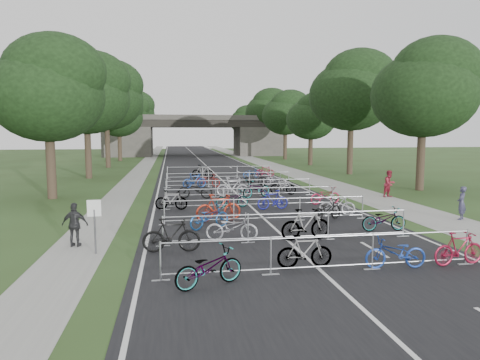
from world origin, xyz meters
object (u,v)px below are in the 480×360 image
object	(u,v)px
park_sign	(94,217)
pedestrian_c	(75,225)
bike_0	(209,268)
overpass_bridge	(195,136)
pedestrian_a	(462,203)
pedestrian_b	(390,184)
bike_2	(396,253)
bike_1	(305,252)

from	to	relation	value
park_sign	pedestrian_c	size ratio (longest dim) A/B	1.16
bike_0	overpass_bridge	bearing A→B (deg)	-26.70
bike_0	pedestrian_a	xyz separation A→B (m)	(12.33, 6.82, 0.26)
overpass_bridge	park_sign	bearing A→B (deg)	-96.26
bike_0	pedestrian_b	distance (m)	18.69
pedestrian_c	pedestrian_a	bearing A→B (deg)	-164.38
overpass_bridge	pedestrian_b	world-z (taller)	overpass_bridge
pedestrian_b	bike_0	bearing A→B (deg)	-151.67
bike_2	pedestrian_a	world-z (taller)	pedestrian_a
park_sign	bike_2	bearing A→B (deg)	-18.60
bike_2	pedestrian_c	size ratio (longest dim) A/B	1.18
pedestrian_b	bike_1	bearing A→B (deg)	-146.44
bike_0	bike_2	size ratio (longest dim) A/B	1.07
overpass_bridge	bike_2	bearing A→B (deg)	-88.02
bike_2	pedestrian_c	distance (m)	10.73
bike_2	pedestrian_b	size ratio (longest dim) A/B	1.09
bike_0	pedestrian_c	world-z (taller)	pedestrian_c
pedestrian_a	bike_1	bearing A→B (deg)	-11.30
bike_0	pedestrian_a	distance (m)	14.09
bike_1	bike_2	bearing A→B (deg)	-99.51
bike_0	bike_1	world-z (taller)	bike_0
bike_0	pedestrian_a	world-z (taller)	pedestrian_a
bike_2	pedestrian_a	size ratio (longest dim) A/B	1.19
bike_2	pedestrian_a	distance (m)	9.18
overpass_bridge	park_sign	distance (m)	62.41
park_sign	bike_1	world-z (taller)	park_sign
pedestrian_b	pedestrian_c	bearing A→B (deg)	-171.06
pedestrian_c	overpass_bridge	bearing A→B (deg)	-88.75
pedestrian_a	overpass_bridge	bearing A→B (deg)	-124.07
overpass_bridge	bike_1	distance (m)	64.63
bike_1	pedestrian_b	distance (m)	15.98
overpass_bridge	bike_2	size ratio (longest dim) A/B	16.82
park_sign	bike_2	distance (m)	9.58
overpass_bridge	pedestrian_a	distance (m)	59.57
pedestrian_a	bike_2	bearing A→B (deg)	-0.01
bike_0	pedestrian_a	bearing A→B (deg)	-84.81
bike_2	pedestrian_b	world-z (taller)	pedestrian_b
bike_1	pedestrian_c	distance (m)	8.12
bike_2	pedestrian_b	distance (m)	14.97
overpass_bridge	pedestrian_b	size ratio (longest dim) A/B	18.34
park_sign	bike_0	distance (m)	5.08
park_sign	pedestrian_b	distance (m)	18.98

